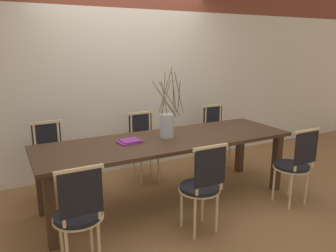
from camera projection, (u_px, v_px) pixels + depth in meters
ground_plane at (168, 201)px, 3.93m from camera, size 16.00×16.00×0.00m
wall_rear at (126, 61)px, 4.65m from camera, size 12.00×0.06×3.20m
dining_table at (168, 146)px, 3.77m from camera, size 2.96×0.92×0.77m
chair_near_leftend at (79, 212)px, 2.63m from camera, size 0.42×0.42×0.93m
chair_near_left at (202, 184)px, 3.16m from camera, size 0.42×0.42×0.93m
chair_near_center at (295, 163)px, 3.73m from camera, size 0.42×0.42×0.93m
chair_far_leftend at (50, 157)px, 3.91m from camera, size 0.42×0.42×0.93m
chair_far_left at (144, 144)px, 4.47m from camera, size 0.42×0.42×0.93m
chair_far_center at (217, 133)px, 5.02m from camera, size 0.42×0.42×0.93m
vase_centerpiece at (167, 124)px, 3.78m from camera, size 0.40×0.31×0.80m
book_stack at (130, 141)px, 3.60m from camera, size 0.28×0.23×0.03m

